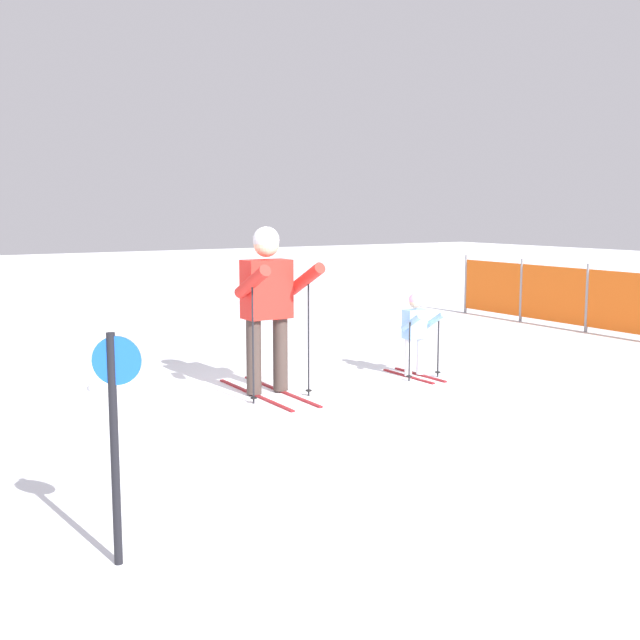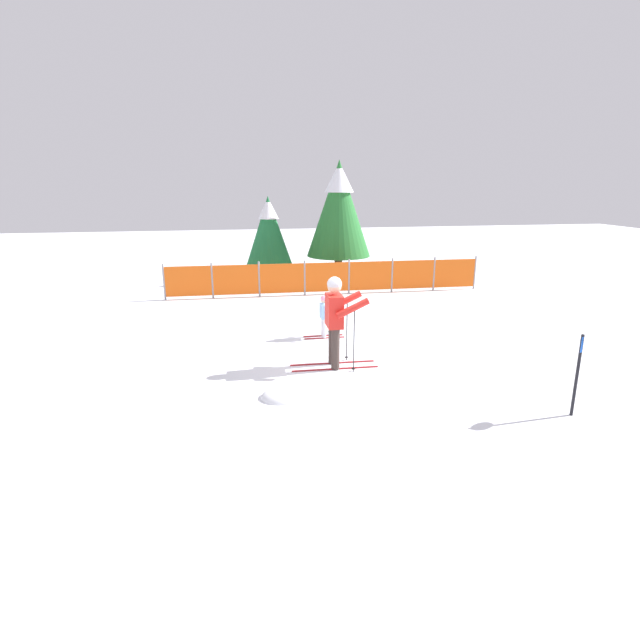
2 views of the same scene
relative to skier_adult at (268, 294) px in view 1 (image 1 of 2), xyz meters
The scene contains 5 objects.
ground_plane 1.14m from the skier_adult, 65.91° to the left, with size 60.00×60.00×0.00m, color white.
skier_adult is the anchor object (origin of this frame).
skier_child 2.05m from the skier_adult, 85.92° to the left, with size 0.97×0.52×1.03m.
trail_marker 4.36m from the skier_adult, 40.31° to the right, with size 0.17×0.25×1.37m.
snow_mound 2.12m from the skier_adult, 132.58° to the right, with size 0.78×0.66×0.31m, color white.
Camera 1 is at (7.60, -4.38, 2.05)m, focal length 45.00 mm.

